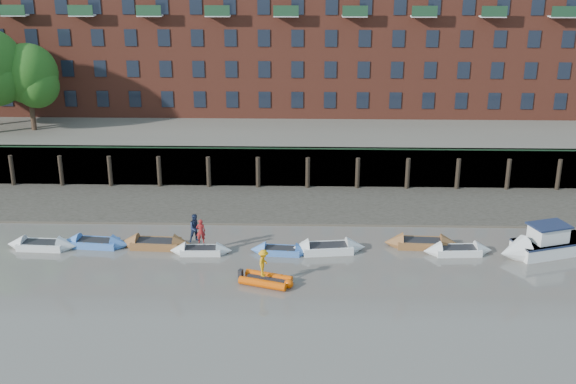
{
  "coord_description": "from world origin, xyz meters",
  "views": [
    {
      "loc": [
        1.8,
        -33.23,
        19.57
      ],
      "look_at": [
        0.66,
        12.0,
        3.2
      ],
      "focal_mm": 45.0,
      "sensor_mm": 36.0,
      "label": 1
    }
  ],
  "objects_px": {
    "rowboat_2": "(156,244)",
    "rowboat_6": "(422,243)",
    "rowboat_1": "(96,243)",
    "rowboat_5": "(327,248)",
    "person_rower_b": "(196,228)",
    "rowboat_4": "(281,251)",
    "rib_tender": "(268,280)",
    "motor_launch": "(538,246)",
    "person_rower_a": "(201,231)",
    "rowboat_7": "(458,250)",
    "person_rib_crew": "(263,263)",
    "rowboat_0": "(42,245)",
    "rowboat_3": "(201,250)"
  },
  "relations": [
    {
      "from": "rowboat_2",
      "to": "rowboat_5",
      "type": "height_order",
      "value": "rowboat_5"
    },
    {
      "from": "rowboat_4",
      "to": "rowboat_5",
      "type": "height_order",
      "value": "rowboat_5"
    },
    {
      "from": "rib_tender",
      "to": "motor_launch",
      "type": "bearing_deg",
      "value": 33.57
    },
    {
      "from": "rowboat_1",
      "to": "rib_tender",
      "type": "distance_m",
      "value": 12.7
    },
    {
      "from": "rowboat_0",
      "to": "rowboat_7",
      "type": "distance_m",
      "value": 27.1
    },
    {
      "from": "rowboat_1",
      "to": "rowboat_6",
      "type": "relative_size",
      "value": 0.93
    },
    {
      "from": "person_rower_b",
      "to": "rowboat_2",
      "type": "bearing_deg",
      "value": 138.14
    },
    {
      "from": "rowboat_6",
      "to": "person_rib_crew",
      "type": "distance_m",
      "value": 11.56
    },
    {
      "from": "rowboat_5",
      "to": "person_rower_a",
      "type": "bearing_deg",
      "value": 176.4
    },
    {
      "from": "rowboat_2",
      "to": "rowboat_6",
      "type": "height_order",
      "value": "rowboat_6"
    },
    {
      "from": "rib_tender",
      "to": "person_rower_b",
      "type": "height_order",
      "value": "person_rower_b"
    },
    {
      "from": "rowboat_1",
      "to": "rowboat_4",
      "type": "distance_m",
      "value": 12.25
    },
    {
      "from": "rib_tender",
      "to": "rowboat_1",
      "type": "bearing_deg",
      "value": 175.15
    },
    {
      "from": "rowboat_3",
      "to": "person_rower_b",
      "type": "bearing_deg",
      "value": 153.6
    },
    {
      "from": "rowboat_2",
      "to": "person_rower_b",
      "type": "xyz_separation_m",
      "value": [
        2.79,
        -0.75,
        1.46
      ]
    },
    {
      "from": "rowboat_0",
      "to": "person_rib_crew",
      "type": "bearing_deg",
      "value": -14.27
    },
    {
      "from": "rowboat_0",
      "to": "rowboat_4",
      "type": "height_order",
      "value": "rowboat_0"
    },
    {
      "from": "person_rower_a",
      "to": "person_rower_b",
      "type": "relative_size",
      "value": 0.87
    },
    {
      "from": "rowboat_1",
      "to": "rowboat_3",
      "type": "height_order",
      "value": "rowboat_1"
    },
    {
      "from": "rowboat_2",
      "to": "rowboat_3",
      "type": "xyz_separation_m",
      "value": [
        3.1,
        -0.89,
        -0.04
      ]
    },
    {
      "from": "rowboat_1",
      "to": "rowboat_6",
      "type": "distance_m",
      "value": 21.48
    },
    {
      "from": "rowboat_4",
      "to": "person_rower_b",
      "type": "bearing_deg",
      "value": -175.71
    },
    {
      "from": "person_rib_crew",
      "to": "rowboat_1",
      "type": "bearing_deg",
      "value": 77.33
    },
    {
      "from": "rowboat_7",
      "to": "person_rower_a",
      "type": "xyz_separation_m",
      "value": [
        -16.5,
        -0.45,
        1.36
      ]
    },
    {
      "from": "rowboat_7",
      "to": "motor_launch",
      "type": "relative_size",
      "value": 0.69
    },
    {
      "from": "rowboat_7",
      "to": "rowboat_5",
      "type": "bearing_deg",
      "value": 176.05
    },
    {
      "from": "rowboat_7",
      "to": "person_rib_crew",
      "type": "distance_m",
      "value": 13.11
    },
    {
      "from": "person_rower_a",
      "to": "rowboat_4",
      "type": "bearing_deg",
      "value": 176.5
    },
    {
      "from": "person_rower_a",
      "to": "rowboat_0",
      "type": "bearing_deg",
      "value": -9.12
    },
    {
      "from": "rowboat_2",
      "to": "motor_launch",
      "type": "bearing_deg",
      "value": 1.82
    },
    {
      "from": "rowboat_5",
      "to": "person_rower_b",
      "type": "height_order",
      "value": "person_rower_b"
    },
    {
      "from": "person_rower_b",
      "to": "person_rower_a",
      "type": "bearing_deg",
      "value": -60.19
    },
    {
      "from": "rowboat_0",
      "to": "person_rower_a",
      "type": "height_order",
      "value": "person_rower_a"
    },
    {
      "from": "rowboat_1",
      "to": "rib_tender",
      "type": "bearing_deg",
      "value": -17.94
    },
    {
      "from": "rowboat_5",
      "to": "person_rower_b",
      "type": "xyz_separation_m",
      "value": [
        -8.47,
        -0.28,
        1.46
      ]
    },
    {
      "from": "rowboat_7",
      "to": "person_rower_b",
      "type": "bearing_deg",
      "value": 177.25
    },
    {
      "from": "rowboat_1",
      "to": "motor_launch",
      "type": "bearing_deg",
      "value": 4.55
    },
    {
      "from": "rowboat_2",
      "to": "person_rib_crew",
      "type": "distance_m",
      "value": 9.0
    },
    {
      "from": "person_rower_b",
      "to": "person_rib_crew",
      "type": "xyz_separation_m",
      "value": [
        4.59,
        -4.28,
        -0.37
      ]
    },
    {
      "from": "rowboat_5",
      "to": "rib_tender",
      "type": "bearing_deg",
      "value": -135.56
    },
    {
      "from": "motor_launch",
      "to": "person_rib_crew",
      "type": "xyz_separation_m",
      "value": [
        -17.36,
        -4.44,
        0.68
      ]
    },
    {
      "from": "rowboat_4",
      "to": "person_rib_crew",
      "type": "distance_m",
      "value": 4.49
    },
    {
      "from": "rowboat_3",
      "to": "person_rower_a",
      "type": "relative_size",
      "value": 2.5
    },
    {
      "from": "rowboat_1",
      "to": "rowboat_6",
      "type": "height_order",
      "value": "rowboat_6"
    },
    {
      "from": "rowboat_0",
      "to": "rib_tender",
      "type": "height_order",
      "value": "rowboat_0"
    },
    {
      "from": "rowboat_2",
      "to": "rowboat_5",
      "type": "distance_m",
      "value": 11.27
    },
    {
      "from": "person_rower_b",
      "to": "motor_launch",
      "type": "bearing_deg",
      "value": -26.43
    },
    {
      "from": "rowboat_6",
      "to": "rowboat_7",
      "type": "xyz_separation_m",
      "value": [
        2.17,
        -1.03,
        -0.02
      ]
    },
    {
      "from": "rowboat_1",
      "to": "person_rib_crew",
      "type": "distance_m",
      "value": 12.51
    },
    {
      "from": "rowboat_2",
      "to": "rowboat_6",
      "type": "relative_size",
      "value": 0.99
    }
  ]
}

